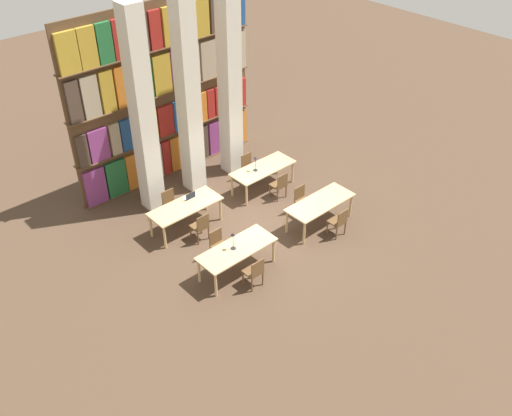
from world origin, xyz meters
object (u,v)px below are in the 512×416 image
Objects in this scene: pillar_right at (230,84)px; chair_7 at (249,166)px; chair_1 at (219,244)px; chair_6 at (280,185)px; pillar_center at (188,98)px; reading_table_1 at (320,204)px; desk_lamp_0 at (233,238)px; chair_5 at (171,204)px; chair_2 at (339,221)px; chair_3 at (302,200)px; chair_4 at (201,226)px; desk_lamp_1 at (255,161)px; chair_0 at (255,272)px; pillar_left at (142,114)px; laptop at (189,197)px; reading_table_2 at (185,208)px; reading_table_0 at (237,251)px; reading_table_3 at (263,170)px.

chair_7 is (0.00, -0.84, -2.52)m from pillar_right.
chair_6 is at bearing -162.65° from chair_1.
pillar_center is 3.07m from chair_7.
pillar_center is 2.88× the size of reading_table_1.
chair_5 is at bearing 86.70° from desk_lamp_0.
chair_2 is 1.00× the size of chair_3.
chair_4 and chair_6 have the same top height.
chair_1 and chair_5 have the same top height.
desk_lamp_1 reaches higher than chair_1.
desk_lamp_1 is at bearing -81.19° from chair_3.
chair_0 is 3.09m from chair_2.
chair_5 is (-1.48, -0.87, -2.52)m from pillar_center.
pillar_left reaches higher than chair_0.
pillar_right is 4.54m from chair_4.
chair_6 is (3.19, 1.64, -0.63)m from desk_lamp_0.
laptop reaches higher than chair_3.
reading_table_1 is 2.48m from desk_lamp_1.
chair_3 is 1.86m from desk_lamp_1.
pillar_center is 2.88× the size of reading_table_2.
laptop is 2.75m from chair_7.
chair_1 is 0.91m from desk_lamp_0.
reading_table_2 is 6.50× the size of laptop.
desk_lamp_0 is 4.45m from chair_7.
reading_table_1 is (3.00, -3.95, -2.31)m from pillar_left.
reading_table_2 is 0.40m from laptop.
pillar_right is at bearing -89.71° from chair_7.
chair_1 is (0.00, 1.41, 0.00)m from chair_0.
chair_2 and chair_6 have the same top height.
pillar_center reaches higher than reading_table_0.
desk_lamp_0 reaches higher than laptop.
chair_1 is 0.96m from chair_4.
reading_table_3 is (0.01, 1.71, 0.21)m from chair_3.
chair_5 is at bearing 92.00° from reading_table_2.
reading_table_0 is at bearing 88.12° from chair_5.
chair_3 is (3.13, 0.64, -0.63)m from desk_lamp_0.
desk_lamp_1 reaches higher than chair_4.
chair_4 is 3.02m from chair_6.
chair_2 is (0.01, -0.70, -0.21)m from reading_table_1.
reading_table_0 is at bearing 87.64° from chair_0.
chair_0 is 4.25m from desk_lamp_1.
reading_table_2 is at bearing -87.16° from pillar_left.
chair_0 is at bearing -142.79° from chair_6.
chair_2 is (3.09, -0.02, 0.00)m from chair_0.
reading_table_0 is 3.55m from chair_6.
chair_3 is at bearing -90.44° from reading_table_3.
reading_table_3 is at bearing 167.35° from chair_5.
laptop is at bearing 78.71° from desk_lamp_0.
pillar_left reaches higher than reading_table_3.
reading_table_1 is 4.26m from chair_5.
pillar_right reaches higher than chair_4.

